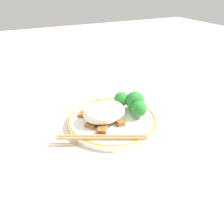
% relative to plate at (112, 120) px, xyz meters
% --- Properties ---
extents(ground_plane, '(3.00, 3.00, 0.00)m').
position_rel_plate_xyz_m(ground_plane, '(0.00, 0.00, -0.01)').
color(ground_plane, beige).
extents(plate, '(0.24, 0.24, 0.02)m').
position_rel_plate_xyz_m(plate, '(0.00, 0.00, 0.00)').
color(plate, white).
rests_on(plate, ground_plane).
extents(rice_mound, '(0.11, 0.09, 0.05)m').
position_rel_plate_xyz_m(rice_mound, '(0.02, -0.00, 0.03)').
color(rice_mound, white).
rests_on(rice_mound, plate).
extents(broccoli_back_left, '(0.04, 0.04, 0.05)m').
position_rel_plate_xyz_m(broccoli_back_left, '(-0.07, 0.03, 0.03)').
color(broccoli_back_left, '#7FB756').
rests_on(broccoli_back_left, plate).
extents(broccoli_back_center, '(0.05, 0.05, 0.06)m').
position_rel_plate_xyz_m(broccoli_back_center, '(-0.08, -0.01, 0.04)').
color(broccoli_back_center, '#7FB756').
rests_on(broccoli_back_center, plate).
extents(broccoli_back_right, '(0.04, 0.04, 0.05)m').
position_rel_plate_xyz_m(broccoli_back_right, '(-0.05, -0.03, 0.04)').
color(broccoli_back_right, '#7FB756').
rests_on(broccoli_back_right, plate).
extents(meat_near_front, '(0.04, 0.04, 0.01)m').
position_rel_plate_xyz_m(meat_near_front, '(0.05, 0.04, 0.01)').
color(meat_near_front, brown).
rests_on(meat_near_front, plate).
extents(meat_near_left, '(0.02, 0.04, 0.01)m').
position_rel_plate_xyz_m(meat_near_left, '(-0.01, 0.03, 0.01)').
color(meat_near_left, brown).
rests_on(meat_near_left, plate).
extents(meat_near_right, '(0.03, 0.04, 0.01)m').
position_rel_plate_xyz_m(meat_near_right, '(0.00, -0.08, 0.01)').
color(meat_near_right, '#9E6633').
rests_on(meat_near_right, plate).
extents(meat_near_back, '(0.03, 0.04, 0.01)m').
position_rel_plate_xyz_m(meat_near_back, '(0.07, -0.05, 0.01)').
color(meat_near_back, brown).
rests_on(meat_near_back, plate).
extents(meat_on_rice_edge, '(0.03, 0.03, 0.01)m').
position_rel_plate_xyz_m(meat_on_rice_edge, '(0.07, 0.01, 0.01)').
color(meat_on_rice_edge, '#9E6633').
rests_on(meat_on_rice_edge, plate).
extents(meat_mid_left, '(0.04, 0.05, 0.01)m').
position_rel_plate_xyz_m(meat_mid_left, '(0.03, -0.05, 0.01)').
color(meat_mid_left, '#9E6633').
rests_on(meat_mid_left, plate).
extents(chopsticks, '(0.20, 0.11, 0.01)m').
position_rel_plate_xyz_m(chopsticks, '(0.06, 0.07, 0.01)').
color(chopsticks, '#AD8451').
rests_on(chopsticks, plate).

